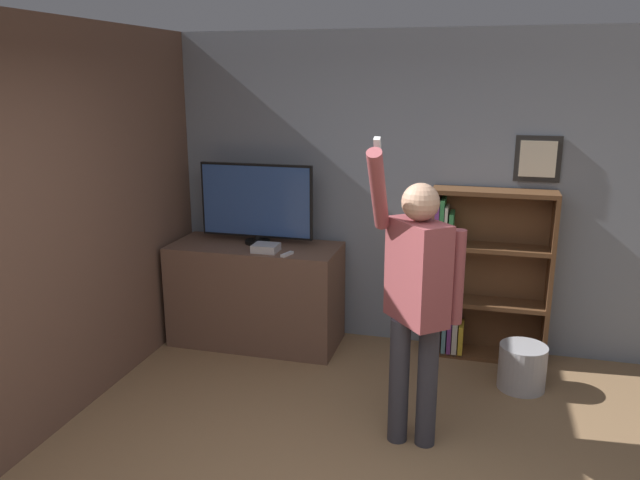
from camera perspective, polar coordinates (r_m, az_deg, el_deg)
name	(u,v)px	position (r m, az deg, el deg)	size (l,w,h in m)	color
wall_back	(405,192)	(5.43, 7.78, 4.34)	(6.04, 0.09, 2.70)	gray
wall_side_brick	(100,213)	(4.84, -19.49, 2.34)	(0.06, 4.37, 2.70)	brown
tv_ledge	(256,294)	(5.58, -5.85, -4.93)	(1.47, 0.65, 0.90)	brown
television	(256,203)	(5.42, -5.83, 3.40)	(1.00, 0.22, 0.70)	black
game_console	(266,248)	(5.23, -4.97, -0.72)	(0.21, 0.18, 0.06)	silver
remote_loose	(287,254)	(5.11, -3.03, -1.30)	(0.08, 0.14, 0.02)	white
bookshelf	(476,278)	(5.38, 14.06, -3.42)	(0.99, 0.28, 1.44)	brown
person	(417,292)	(3.88, 8.83, -4.68)	(0.56, 0.55, 2.00)	#383842
waste_bin	(522,367)	(5.09, 18.00, -10.98)	(0.36, 0.36, 0.35)	#B7B7BC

